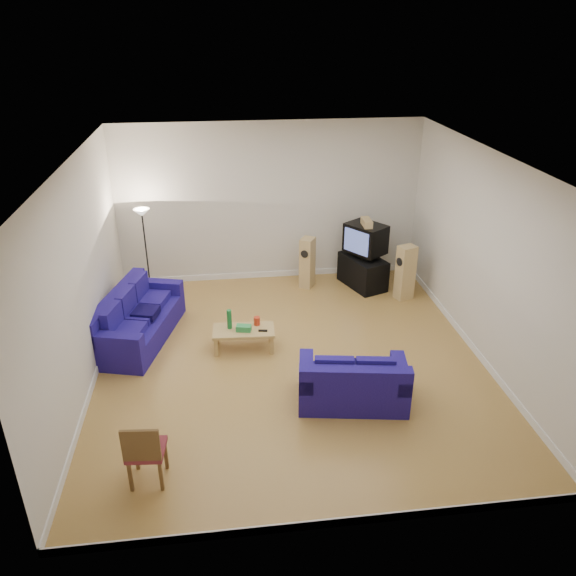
{
  "coord_description": "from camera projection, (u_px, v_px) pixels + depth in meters",
  "views": [
    {
      "loc": [
        -1.0,
        -7.44,
        4.93
      ],
      "look_at": [
        0.0,
        0.4,
        1.1
      ],
      "focal_mm": 35.0,
      "sensor_mm": 36.0,
      "label": 1
    }
  ],
  "objects": [
    {
      "name": "red_canister",
      "position": [
        257.0,
        321.0,
        9.2
      ],
      "size": [
        0.1,
        0.1,
        0.14
      ],
      "primitive_type": "cylinder",
      "rotation": [
        0.0,
        0.0,
        0.01
      ],
      "color": "red",
      "rests_on": "coffee_table"
    },
    {
      "name": "remote",
      "position": [
        263.0,
        331.0,
        9.04
      ],
      "size": [
        0.15,
        0.07,
        0.02
      ],
      "primitive_type": "cube",
      "rotation": [
        0.0,
        0.0,
        -0.16
      ],
      "color": "black",
      "rests_on": "coffee_table"
    },
    {
      "name": "speaker_right",
      "position": [
        405.0,
        273.0,
        10.68
      ],
      "size": [
        0.38,
        0.34,
        1.08
      ],
      "rotation": [
        0.0,
        0.0,
        -1.22
      ],
      "color": "tan",
      "rests_on": "ground"
    },
    {
      "name": "floor_lamp",
      "position": [
        143.0,
        225.0,
        10.4
      ],
      "size": [
        0.3,
        0.3,
        1.76
      ],
      "color": "black",
      "rests_on": "ground"
    },
    {
      "name": "room",
      "position": [
        291.0,
        273.0,
        8.23
      ],
      "size": [
        6.01,
        6.51,
        3.21
      ],
      "color": "brown",
      "rests_on": "ground"
    },
    {
      "name": "coffee_table",
      "position": [
        244.0,
        332.0,
        9.12
      ],
      "size": [
        1.02,
        0.55,
        0.36
      ],
      "rotation": [
        0.0,
        0.0,
        -0.05
      ],
      "color": "tan",
      "rests_on": "ground"
    },
    {
      "name": "television",
      "position": [
        365.0,
        238.0,
        11.03
      ],
      "size": [
        0.88,
        0.92,
        0.57
      ],
      "rotation": [
        0.0,
        0.0,
        -0.95
      ],
      "color": "black",
      "rests_on": "av_receiver"
    },
    {
      "name": "bottle",
      "position": [
        229.0,
        319.0,
        9.06
      ],
      "size": [
        0.09,
        0.09,
        0.33
      ],
      "primitive_type": "cylinder",
      "rotation": [
        0.0,
        0.0,
        -0.21
      ],
      "color": "#197233",
      "rests_on": "coffee_table"
    },
    {
      "name": "sofa_loveseat",
      "position": [
        353.0,
        386.0,
        7.84
      ],
      "size": [
        1.62,
        1.07,
        0.75
      ],
      "rotation": [
        0.0,
        0.0,
        -0.16
      ],
      "color": "#150B61",
      "rests_on": "ground"
    },
    {
      "name": "tv_stand",
      "position": [
        363.0,
        272.0,
        11.28
      ],
      "size": [
        0.89,
        1.15,
        0.62
      ],
      "primitive_type": "cube",
      "rotation": [
        0.0,
        0.0,
        -1.2
      ],
      "color": "black",
      "rests_on": "ground"
    },
    {
      "name": "centre_speaker",
      "position": [
        367.0,
        222.0,
        10.82
      ],
      "size": [
        0.17,
        0.39,
        0.14
      ],
      "primitive_type": "cube",
      "rotation": [
        0.0,
        0.0,
        -1.59
      ],
      "color": "tan",
      "rests_on": "television"
    },
    {
      "name": "sofa_three_seat",
      "position": [
        135.0,
        322.0,
        9.41
      ],
      "size": [
        1.45,
        2.3,
        0.82
      ],
      "rotation": [
        0.0,
        0.0,
        -1.84
      ],
      "color": "#150B61",
      "rests_on": "ground"
    },
    {
      "name": "av_receiver",
      "position": [
        365.0,
        254.0,
        11.18
      ],
      "size": [
        0.42,
        0.47,
        0.09
      ],
      "primitive_type": "cube",
      "rotation": [
        0.0,
        0.0,
        -1.29
      ],
      "color": "black",
      "rests_on": "tv_stand"
    },
    {
      "name": "speaker_left",
      "position": [
        307.0,
        263.0,
        11.17
      ],
      "size": [
        0.36,
        0.38,
        1.03
      ],
      "rotation": [
        0.0,
        0.0,
        -0.54
      ],
      "color": "tan",
      "rests_on": "ground"
    },
    {
      "name": "tissue_box",
      "position": [
        244.0,
        328.0,
        9.03
      ],
      "size": [
        0.26,
        0.18,
        0.1
      ],
      "primitive_type": "cube",
      "rotation": [
        0.0,
        0.0,
        -0.22
      ],
      "color": "green",
      "rests_on": "coffee_table"
    },
    {
      "name": "dining_chair",
      "position": [
        145.0,
        450.0,
        6.37
      ],
      "size": [
        0.46,
        0.46,
        0.89
      ],
      "rotation": [
        0.0,
        0.0,
        -0.09
      ],
      "color": "brown",
      "rests_on": "ground"
    }
  ]
}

